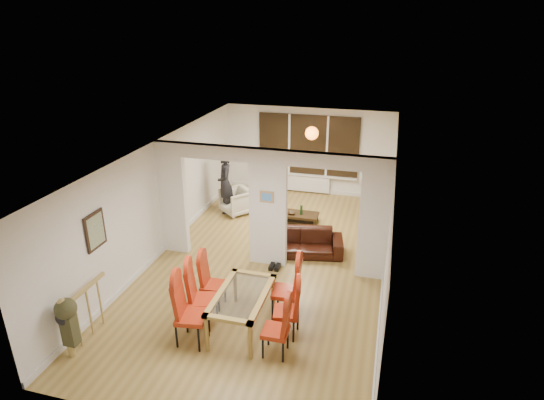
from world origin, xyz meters
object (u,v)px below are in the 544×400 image
at_px(dining_chair_lc, 213,282).
at_px(dining_chair_ra, 276,327).
at_px(person, 225,183).
at_px(dining_table, 242,311).
at_px(sofa, 300,242).
at_px(dining_chair_lb, 202,296).
at_px(dining_chair_rb, 286,308).
at_px(bottle, 301,210).
at_px(dining_chair_rc, 286,288).
at_px(bowl, 292,213).
at_px(television, 370,205).
at_px(dining_chair_la, 191,312).
at_px(coffee_table, 298,218).
at_px(armchair, 237,201).

bearing_deg(dining_chair_lc, dining_chair_ra, -37.46).
distance_m(dining_chair_lc, person, 4.42).
relative_size(dining_table, sofa, 0.77).
distance_m(dining_chair_lb, dining_chair_rb, 1.49).
distance_m(dining_chair_ra, sofa, 3.39).
height_order(dining_table, sofa, dining_table).
height_order(dining_chair_ra, sofa, dining_chair_ra).
distance_m(dining_chair_rb, sofa, 2.89).
height_order(dining_chair_lb, dining_chair_ra, dining_chair_lb).
xyz_separation_m(dining_table, bottle, (0.11, 4.52, 0.03)).
relative_size(dining_chair_lb, dining_chair_rc, 0.97).
bearing_deg(bowl, television, 28.82).
distance_m(dining_chair_lb, dining_chair_lc, 0.56).
relative_size(dining_chair_ra, dining_chair_rc, 0.87).
height_order(dining_chair_la, dining_chair_lb, dining_chair_la).
relative_size(dining_chair_la, coffee_table, 1.12).
bearing_deg(dining_table, sofa, 81.77).
bearing_deg(dining_chair_rb, armchair, 108.08).
bearing_deg(bowl, dining_chair_la, -96.18).
height_order(dining_chair_la, dining_chair_ra, dining_chair_la).
relative_size(dining_chair_lb, dining_chair_rb, 1.08).
xyz_separation_m(dining_chair_la, coffee_table, (0.70, 5.11, -0.47)).
bearing_deg(dining_chair_ra, bottle, 96.10).
xyz_separation_m(dining_chair_lc, bottle, (0.84, 4.03, -0.13)).
distance_m(dining_chair_rb, bottle, 4.54).
xyz_separation_m(armchair, person, (-0.31, 0.00, 0.50)).
bearing_deg(dining_chair_rc, bottle, 94.24).
relative_size(dining_table, television, 1.60).
xyz_separation_m(dining_chair_ra, bottle, (-0.61, 5.00, -0.13)).
relative_size(dining_chair_ra, coffee_table, 0.97).
bearing_deg(sofa, bottle, 89.87).
bearing_deg(coffee_table, armchair, 175.52).
height_order(dining_chair_lc, dining_chair_rb, dining_chair_rb).
relative_size(dining_chair_ra, bowl, 4.99).
distance_m(dining_chair_ra, dining_chair_rc, 1.03).
bearing_deg(television, dining_chair_rb, -175.85).
bearing_deg(dining_chair_rb, coffee_table, 89.21).
height_order(dining_table, bottle, dining_table).
height_order(dining_chair_rb, sofa, dining_chair_rb).
distance_m(dining_chair_la, dining_chair_lc, 1.06).
xyz_separation_m(dining_chair_lc, dining_chair_rb, (1.50, -0.46, 0.02)).
xyz_separation_m(dining_chair_rb, person, (-2.82, 4.66, 0.32)).
bearing_deg(dining_chair_rc, television, 73.28).
xyz_separation_m(dining_chair_rb, dining_chair_rc, (-0.13, 0.52, 0.06)).
bearing_deg(dining_chair_la, armchair, 92.03).
bearing_deg(television, dining_table, 176.73).
height_order(dining_chair_ra, person, person).
height_order(dining_chair_lc, sofa, dining_chair_lc).
height_order(dining_chair_ra, television, dining_chair_ra).
bearing_deg(dining_chair_lc, sofa, 60.75).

